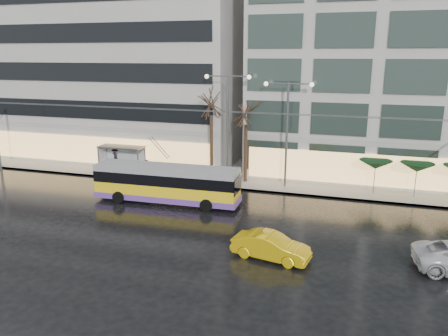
% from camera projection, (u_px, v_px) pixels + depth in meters
% --- Properties ---
extents(ground, '(140.00, 140.00, 0.00)m').
position_uv_depth(ground, '(151.00, 226.00, 28.40)').
color(ground, black).
rests_on(ground, ground).
extents(sidewalk, '(80.00, 10.00, 0.15)m').
position_uv_depth(sidewalk, '(237.00, 172.00, 40.76)').
color(sidewalk, gray).
rests_on(sidewalk, ground).
extents(kerb, '(80.00, 0.10, 0.15)m').
position_uv_depth(kerb, '(221.00, 187.00, 36.18)').
color(kerb, slate).
rests_on(kerb, ground).
extents(building_left, '(34.00, 14.00, 22.00)m').
position_uv_depth(building_left, '(91.00, 50.00, 47.62)').
color(building_left, '#A2A09B').
rests_on(building_left, sidewalk).
extents(building_right, '(32.00, 14.00, 25.00)m').
position_uv_depth(building_right, '(445.00, 32.00, 37.39)').
color(building_right, '#A2A09B').
rests_on(building_right, sidewalk).
extents(trolleybus, '(10.99, 4.36, 5.06)m').
position_uv_depth(trolleybus, '(167.00, 185.00, 32.49)').
color(trolleybus, yellow).
rests_on(trolleybus, ground).
extents(catenary, '(42.24, 5.12, 7.00)m').
position_uv_depth(catenary, '(205.00, 140.00, 34.37)').
color(catenary, '#595B60').
rests_on(catenary, ground).
extents(bus_shelter, '(4.20, 1.60, 2.51)m').
position_uv_depth(bus_shelter, '(119.00, 153.00, 40.14)').
color(bus_shelter, '#595B60').
rests_on(bus_shelter, sidewalk).
extents(street_lamp_near, '(3.96, 0.36, 9.03)m').
position_uv_depth(street_lamp_near, '(228.00, 114.00, 36.29)').
color(street_lamp_near, '#595B60').
rests_on(street_lamp_near, sidewalk).
extents(street_lamp_far, '(3.96, 0.36, 8.53)m').
position_uv_depth(street_lamp_far, '(287.00, 119.00, 34.95)').
color(street_lamp_far, '#595B60').
rests_on(street_lamp_far, sidewalk).
extents(tree_a, '(3.20, 3.20, 8.40)m').
position_uv_depth(tree_a, '(211.00, 100.00, 36.62)').
color(tree_a, black).
rests_on(tree_a, sidewalk).
extents(tree_b, '(3.20, 3.20, 7.70)m').
position_uv_depth(tree_b, '(246.00, 109.00, 36.13)').
color(tree_b, black).
rests_on(tree_b, sidewalk).
extents(parasol_a, '(2.50, 2.50, 2.65)m').
position_uv_depth(parasol_a, '(376.00, 165.00, 34.00)').
color(parasol_a, '#595B60').
rests_on(parasol_a, sidewalk).
extents(parasol_b, '(2.50, 2.50, 2.65)m').
position_uv_depth(parasol_b, '(417.00, 167.00, 33.16)').
color(parasol_b, '#595B60').
rests_on(parasol_b, sidewalk).
extents(taxi_b, '(4.46, 2.21, 1.40)m').
position_uv_depth(taxi_b, '(271.00, 246.00, 23.70)').
color(taxi_b, gold).
rests_on(taxi_b, ground).
extents(pedestrian_a, '(1.01, 1.03, 2.19)m').
position_uv_depth(pedestrian_a, '(116.00, 160.00, 39.29)').
color(pedestrian_a, black).
rests_on(pedestrian_a, sidewalk).
extents(pedestrian_b, '(0.92, 0.87, 1.51)m').
position_uv_depth(pedestrian_b, '(147.00, 168.00, 39.06)').
color(pedestrian_b, black).
rests_on(pedestrian_b, sidewalk).
extents(pedestrian_c, '(1.36, 1.12, 2.11)m').
position_uv_depth(pedestrian_c, '(116.00, 158.00, 41.11)').
color(pedestrian_c, black).
rests_on(pedestrian_c, sidewalk).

